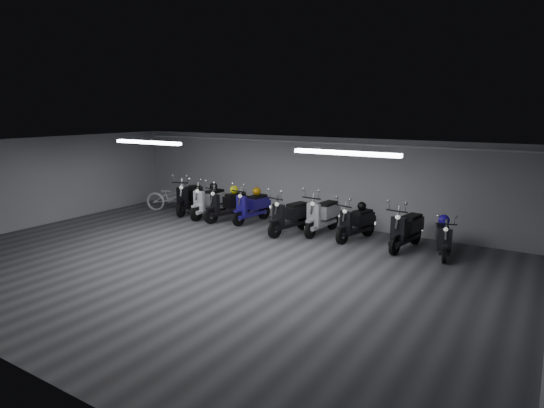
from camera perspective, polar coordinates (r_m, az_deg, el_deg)
The scene contains 22 objects.
floor at distance 11.24m, azimuth -7.71°, elevation -7.38°, with size 14.00×10.00×0.01m, color #3C3C3F.
ceiling at distance 10.66m, azimuth -8.13°, elevation 7.04°, with size 14.00×10.00×0.01m, color slate.
back_wall at distance 14.98m, azimuth 4.47°, elevation 3.05°, with size 14.00×0.01×2.80m, color #9C9C9E.
left_wall at distance 16.22m, azimuth -27.27°, elevation 2.45°, with size 0.01×10.00×2.80m, color #9C9C9E.
fluor_strip_left at distance 13.46m, azimuth -15.22°, elevation 7.44°, with size 2.40×0.18×0.08m, color white.
fluor_strip_right at distance 9.94m, azimuth 9.18°, elevation 6.30°, with size 2.40×0.18×0.08m, color white.
conduit at distance 14.77m, azimuth 4.39°, elevation 7.69°, with size 0.05×0.05×13.60m, color white.
scooter_1 at distance 16.51m, azimuth -10.32°, elevation 1.41°, with size 0.67×2.01×1.50m, color black, non-canonical shape.
scooter_2 at distance 15.74m, azimuth -7.91°, elevation 0.93°, with size 0.65×1.96×1.46m, color silver, non-canonical shape.
scooter_3 at distance 15.18m, azimuth -5.59°, elevation 0.53°, with size 0.64×1.92×1.43m, color black, non-canonical shape.
scooter_4 at distance 14.91m, azimuth -2.57°, elevation 0.30°, with size 0.63×1.88×1.40m, color navy, non-canonical shape.
scooter_5 at distance 13.52m, azimuth 2.25°, elevation -0.80°, with size 0.65×1.94×1.44m, color black, non-canonical shape.
scooter_6 at distance 13.62m, azimuth 6.30°, elevation -0.70°, with size 0.66×1.98×1.47m, color #AEAEB2, non-canonical shape.
scooter_7 at distance 13.09m, azimuth 10.45°, elevation -1.65°, with size 0.60×1.80×1.34m, color black, non-canonical shape.
scooter_8 at distance 12.53m, azimuth 16.45°, elevation -2.34°, with size 0.64×1.92×1.43m, color black, non-canonical shape.
scooter_9 at distance 12.26m, azimuth 20.64°, elevation -3.46°, with size 0.54×1.62×1.20m, color black, non-canonical shape.
bicycle at distance 16.92m, azimuth -12.33°, elevation 1.23°, with size 0.71×2.00×1.29m, color white.
helmet_0 at distance 12.41m, azimuth 20.66°, elevation -1.91°, with size 0.29×0.29×0.29m, color #1D0D90.
helmet_1 at distance 15.05m, azimuth -1.92°, elevation 1.60°, with size 0.28×0.28×0.28m, color #B97C0A.
helmet_2 at distance 13.22m, azimuth 11.14°, elevation -0.26°, with size 0.26×0.26×0.26m, color black.
helmet_3 at distance 15.27m, azimuth -4.77°, elevation 1.80°, with size 0.28×0.28×0.28m, color #F0F20E.
helmet_4 at distance 15.89m, azimuth -7.31°, elevation 2.19°, with size 0.28×0.28×0.28m, color black.
Camera 1 is at (6.86, -8.11, 3.66)m, focal length 30.16 mm.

